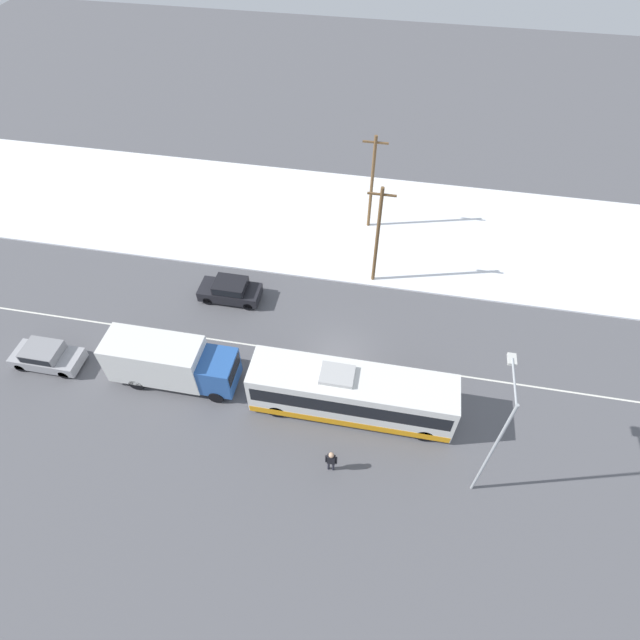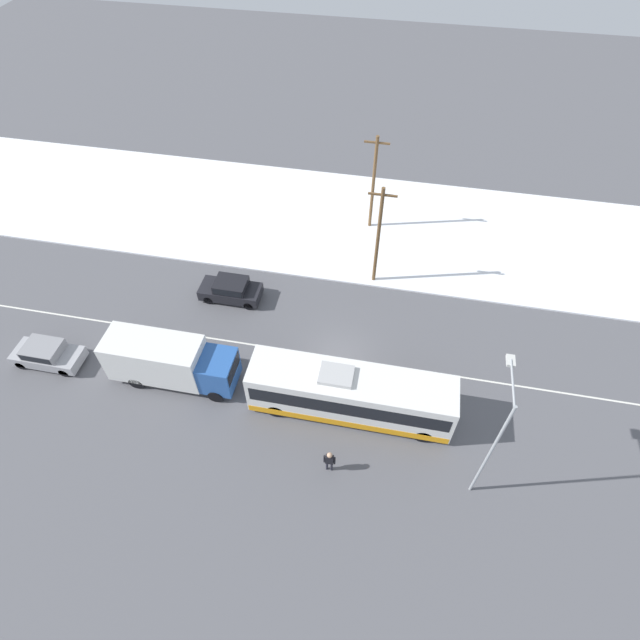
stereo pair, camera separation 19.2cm
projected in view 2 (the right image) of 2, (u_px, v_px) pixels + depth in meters
The scene contains 11 objects.
ground_plane at pixel (338, 358), 30.94m from camera, with size 120.00×120.00×0.00m, color #56565B.
snow_lot at pixel (366, 225), 39.56m from camera, with size 80.00×13.45×0.12m.
lane_marking_center at pixel (338, 358), 30.94m from camera, with size 60.00×0.12×0.00m.
city_bus at pixel (351, 394), 27.30m from camera, with size 11.20×2.57×3.32m.
box_truck at pixel (169, 360), 28.65m from camera, with size 7.50×2.30×3.17m.
sedan_car at pixel (231, 289), 33.74m from camera, with size 4.12×1.80×1.55m.
parked_car_near_truck at pixel (46, 353), 30.15m from camera, with size 4.15×1.80×1.51m.
pedestrian_at_stop at pixel (329, 460), 25.34m from camera, with size 0.63×0.28×1.74m.
streetlamp at pixel (495, 432), 22.01m from camera, with size 0.36×2.80×7.97m.
utility_pole_roadside at pixel (378, 236), 32.48m from camera, with size 1.80×0.24×7.68m.
utility_pole_snowlot at pixel (373, 182), 36.53m from camera, with size 1.80×0.24×7.67m.
Camera 2 is at (2.48, -18.51, 24.81)m, focal length 28.00 mm.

